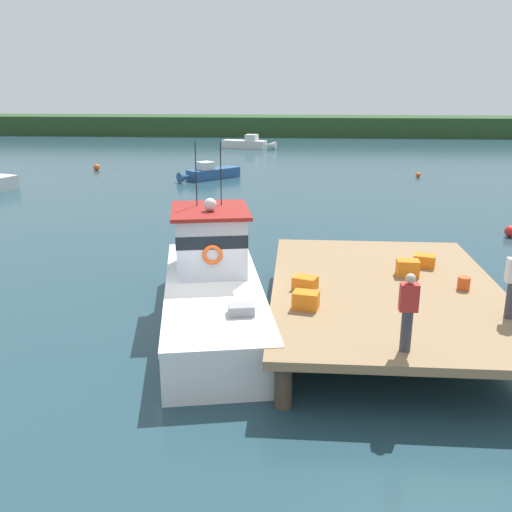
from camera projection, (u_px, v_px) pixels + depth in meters
ground_plane at (208, 322)px, 15.59m from camera, size 200.00×200.00×0.00m
dock at (386, 291)px, 14.93m from camera, size 6.00×9.00×1.20m
main_fishing_boat at (212, 284)px, 15.64m from camera, size 4.03×9.97×4.80m
crate_single_by_cleat at (305, 283)px, 14.63m from camera, size 0.72×0.62×0.34m
crate_stack_near_edge at (408, 268)px, 15.63m from camera, size 0.61×0.46×0.45m
crate_stack_mid_dock at (424, 261)px, 16.42m from camera, size 0.70×0.59×0.36m
crate_single_far at (306, 300)px, 13.34m from camera, size 0.68×0.55×0.42m
bait_bucket at (464, 283)px, 14.60m from camera, size 0.32×0.32×0.34m
deckhand_by_the_boat at (408, 311)px, 11.03m from camera, size 0.36×0.22×1.63m
moored_boat_far_left at (210, 173)px, 39.25m from camera, size 4.07×4.11×1.23m
moored_boat_off_the_point at (248, 144)px, 58.21m from camera, size 5.76×2.54×1.44m
mooring_buoy_channel_marker at (510, 231)px, 24.28m from camera, size 0.49×0.49×0.49m
mooring_buoy_inshore at (418, 175)px, 40.05m from camera, size 0.35×0.35×0.35m
mooring_buoy_outer at (97, 167)px, 43.26m from camera, size 0.49×0.49×0.49m
far_shoreline at (281, 125)px, 74.38m from camera, size 120.00×8.00×2.40m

